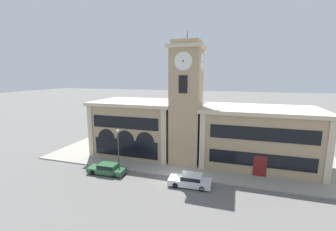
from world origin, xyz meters
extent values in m
plane|color=#605E5B|center=(0.00, 0.00, 0.00)|extent=(300.00, 300.00, 0.00)
cube|color=gray|center=(0.00, 6.89, 0.07)|extent=(41.73, 13.77, 0.15)
cube|color=tan|center=(0.00, 5.19, 7.72)|extent=(3.89, 3.89, 15.44)
cube|color=beige|center=(0.00, 5.19, 15.66)|extent=(4.59, 4.59, 0.45)
cube|color=tan|center=(0.00, 5.19, 16.19)|extent=(3.58, 3.58, 0.60)
cylinder|color=#4C4C51|center=(0.00, 5.19, 17.09)|extent=(0.10, 0.10, 1.20)
cylinder|color=silver|center=(0.00, 3.19, 13.81)|extent=(2.25, 0.10, 2.25)
cylinder|color=black|center=(0.00, 3.12, 13.81)|extent=(0.18, 0.04, 0.18)
cylinder|color=silver|center=(1.99, 5.19, 13.81)|extent=(0.10, 2.25, 2.25)
cylinder|color=black|center=(2.06, 5.19, 13.81)|extent=(0.04, 0.18, 0.18)
cube|color=black|center=(0.00, 3.20, 10.99)|extent=(1.09, 0.10, 2.20)
cube|color=tan|center=(-8.32, 7.51, 3.86)|extent=(12.16, 8.53, 7.73)
cube|color=beige|center=(-8.32, 7.51, 7.95)|extent=(12.86, 9.23, 0.45)
cube|color=beige|center=(-14.05, 3.18, 3.86)|extent=(0.70, 0.16, 7.73)
cube|color=beige|center=(-2.59, 3.18, 3.86)|extent=(0.70, 0.16, 7.73)
cube|color=black|center=(-8.32, 3.20, 5.56)|extent=(9.97, 0.10, 1.70)
cube|color=black|center=(-8.32, 3.20, 1.85)|extent=(9.72, 0.10, 2.47)
cylinder|color=black|center=(-11.36, 3.19, 3.09)|extent=(2.67, 0.06, 2.67)
cylinder|color=black|center=(-8.32, 3.19, 3.09)|extent=(2.67, 0.06, 2.67)
cylinder|color=black|center=(-5.28, 3.19, 3.09)|extent=(2.67, 0.06, 2.67)
cube|color=tan|center=(9.55, 7.51, 3.70)|extent=(14.62, 8.53, 7.40)
cube|color=beige|center=(9.55, 7.51, 7.63)|extent=(15.32, 9.23, 0.45)
cube|color=beige|center=(2.59, 3.18, 3.70)|extent=(0.70, 0.16, 7.40)
cube|color=beige|center=(16.51, 3.18, 3.70)|extent=(0.70, 0.16, 7.40)
cube|color=black|center=(9.55, 3.20, 5.33)|extent=(11.99, 0.10, 1.63)
cube|color=maroon|center=(9.55, 3.19, 1.33)|extent=(1.50, 0.12, 2.66)
cube|color=black|center=(9.55, 3.20, 2.13)|extent=(11.99, 0.10, 1.66)
cube|color=#285633|center=(-8.50, -1.48, 0.48)|extent=(4.75, 1.89, 0.61)
cube|color=#285633|center=(-8.31, -1.47, 1.05)|extent=(2.31, 1.63, 0.53)
cube|color=black|center=(-8.31, -1.47, 1.05)|extent=(2.22, 1.66, 0.40)
cylinder|color=black|center=(-9.93, -2.28, 0.32)|extent=(0.66, 0.24, 0.65)
cylinder|color=black|center=(-9.98, -0.78, 0.32)|extent=(0.66, 0.24, 0.65)
cylinder|color=black|center=(-7.02, -2.18, 0.32)|extent=(0.66, 0.24, 0.65)
cylinder|color=black|center=(-7.07, -0.67, 0.32)|extent=(0.66, 0.24, 0.65)
cube|color=silver|center=(2.02, -1.48, 0.50)|extent=(4.71, 2.00, 0.66)
cube|color=silver|center=(2.21, -1.47, 1.10)|extent=(2.29, 1.73, 0.56)
cube|color=black|center=(2.21, -1.47, 1.10)|extent=(2.20, 1.76, 0.42)
cylinder|color=black|center=(0.61, -2.34, 0.31)|extent=(0.63, 0.24, 0.62)
cylinder|color=black|center=(0.55, -0.72, 0.31)|extent=(0.63, 0.24, 0.62)
cylinder|color=black|center=(3.49, -2.23, 0.31)|extent=(0.63, 0.24, 0.62)
cylinder|color=black|center=(3.43, -0.62, 0.31)|extent=(0.63, 0.24, 0.62)
cylinder|color=#4C4C51|center=(-7.96, 0.65, 2.49)|extent=(0.12, 0.12, 4.68)
sphere|color=silver|center=(-7.96, 0.65, 5.01)|extent=(0.36, 0.36, 0.36)
camera|label=1|loc=(6.62, -24.24, 12.14)|focal=24.00mm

